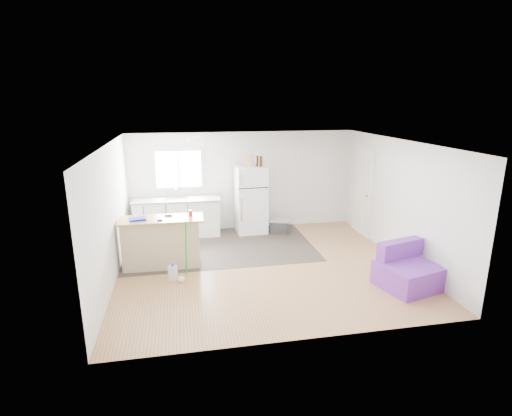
{
  "coord_description": "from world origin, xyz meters",
  "views": [
    {
      "loc": [
        -1.52,
        -7.05,
        3.16
      ],
      "look_at": [
        -0.03,
        0.7,
        1.0
      ],
      "focal_mm": 28.0,
      "sensor_mm": 36.0,
      "label": 1
    }
  ],
  "objects_px": {
    "peninsula": "(161,242)",
    "mop": "(183,269)",
    "red_cup": "(190,213)",
    "cleaner_jug": "(173,273)",
    "purple_seat": "(407,272)",
    "cooler": "(280,226)",
    "cardboard_box": "(247,161)",
    "refrigerator": "(251,200)",
    "kitchen_cabinets": "(177,217)",
    "bottle_left": "(261,161)",
    "blue_tray": "(138,219)",
    "bottle_right": "(257,161)"
  },
  "relations": [
    {
      "from": "peninsula",
      "to": "mop",
      "type": "xyz_separation_m",
      "value": [
        0.38,
        -0.77,
        -0.26
      ]
    },
    {
      "from": "mop",
      "to": "red_cup",
      "type": "relative_size",
      "value": 9.57
    },
    {
      "from": "cleaner_jug",
      "to": "purple_seat",
      "type": "bearing_deg",
      "value": 3.16
    },
    {
      "from": "cooler",
      "to": "cardboard_box",
      "type": "bearing_deg",
      "value": -172.21
    },
    {
      "from": "refrigerator",
      "to": "red_cup",
      "type": "bearing_deg",
      "value": -132.94
    },
    {
      "from": "kitchen_cabinets",
      "to": "cardboard_box",
      "type": "bearing_deg",
      "value": -2.2
    },
    {
      "from": "peninsula",
      "to": "bottle_left",
      "type": "distance_m",
      "value": 3.09
    },
    {
      "from": "peninsula",
      "to": "cardboard_box",
      "type": "bearing_deg",
      "value": 41.37
    },
    {
      "from": "cleaner_jug",
      "to": "cardboard_box",
      "type": "bearing_deg",
      "value": 70.61
    },
    {
      "from": "red_cup",
      "to": "blue_tray",
      "type": "relative_size",
      "value": 0.4
    },
    {
      "from": "cleaner_jug",
      "to": "bottle_left",
      "type": "bearing_deg",
      "value": 65.69
    },
    {
      "from": "peninsula",
      "to": "refrigerator",
      "type": "bearing_deg",
      "value": 41.24
    },
    {
      "from": "cooler",
      "to": "red_cup",
      "type": "distance_m",
      "value": 2.75
    },
    {
      "from": "mop",
      "to": "peninsula",
      "type": "bearing_deg",
      "value": 111.48
    },
    {
      "from": "refrigerator",
      "to": "cleaner_jug",
      "type": "xyz_separation_m",
      "value": [
        -1.87,
        -2.44,
        -0.67
      ]
    },
    {
      "from": "kitchen_cabinets",
      "to": "red_cup",
      "type": "height_order",
      "value": "kitchen_cabinets"
    },
    {
      "from": "peninsula",
      "to": "blue_tray",
      "type": "bearing_deg",
      "value": -175.06
    },
    {
      "from": "kitchen_cabinets",
      "to": "refrigerator",
      "type": "distance_m",
      "value": 1.8
    },
    {
      "from": "cleaner_jug",
      "to": "blue_tray",
      "type": "height_order",
      "value": "blue_tray"
    },
    {
      "from": "cooler",
      "to": "blue_tray",
      "type": "bearing_deg",
      "value": -135.03
    },
    {
      "from": "mop",
      "to": "bottle_left",
      "type": "distance_m",
      "value": 3.43
    },
    {
      "from": "blue_tray",
      "to": "bottle_right",
      "type": "distance_m",
      "value": 3.26
    },
    {
      "from": "refrigerator",
      "to": "bottle_left",
      "type": "height_order",
      "value": "bottle_left"
    },
    {
      "from": "bottle_left",
      "to": "cooler",
      "type": "bearing_deg",
      "value": -18.35
    },
    {
      "from": "cardboard_box",
      "to": "kitchen_cabinets",
      "type": "bearing_deg",
      "value": 175.81
    },
    {
      "from": "kitchen_cabinets",
      "to": "red_cup",
      "type": "distance_m",
      "value": 1.86
    },
    {
      "from": "purple_seat",
      "to": "red_cup",
      "type": "xyz_separation_m",
      "value": [
        -3.61,
        1.74,
        0.76
      ]
    },
    {
      "from": "kitchen_cabinets",
      "to": "refrigerator",
      "type": "xyz_separation_m",
      "value": [
        1.76,
        -0.04,
        0.35
      ]
    },
    {
      "from": "kitchen_cabinets",
      "to": "bottle_left",
      "type": "relative_size",
      "value": 8.19
    },
    {
      "from": "peninsula",
      "to": "refrigerator",
      "type": "xyz_separation_m",
      "value": [
        2.07,
        1.74,
        0.32
      ]
    },
    {
      "from": "refrigerator",
      "to": "purple_seat",
      "type": "bearing_deg",
      "value": -60.24
    },
    {
      "from": "purple_seat",
      "to": "bottle_right",
      "type": "distance_m",
      "value": 4.24
    },
    {
      "from": "cleaner_jug",
      "to": "mop",
      "type": "bearing_deg",
      "value": -4.34
    },
    {
      "from": "purple_seat",
      "to": "bottle_right",
      "type": "bearing_deg",
      "value": 104.77
    },
    {
      "from": "peninsula",
      "to": "refrigerator",
      "type": "height_order",
      "value": "refrigerator"
    },
    {
      "from": "kitchen_cabinets",
      "to": "blue_tray",
      "type": "xyz_separation_m",
      "value": [
        -0.71,
        -1.8,
        0.53
      ]
    },
    {
      "from": "mop",
      "to": "bottle_right",
      "type": "relative_size",
      "value": 4.59
    },
    {
      "from": "refrigerator",
      "to": "bottle_right",
      "type": "distance_m",
      "value": 0.95
    },
    {
      "from": "bottle_left",
      "to": "bottle_right",
      "type": "xyz_separation_m",
      "value": [
        -0.07,
        0.1,
        0.0
      ]
    },
    {
      "from": "kitchen_cabinets",
      "to": "bottle_left",
      "type": "distance_m",
      "value": 2.37
    },
    {
      "from": "bottle_right",
      "to": "red_cup",
      "type": "bearing_deg",
      "value": -133.78
    },
    {
      "from": "peninsula",
      "to": "mop",
      "type": "bearing_deg",
      "value": -62.39
    },
    {
      "from": "blue_tray",
      "to": "cardboard_box",
      "type": "bearing_deg",
      "value": 35.42
    },
    {
      "from": "peninsula",
      "to": "bottle_right",
      "type": "height_order",
      "value": "bottle_right"
    },
    {
      "from": "cleaner_jug",
      "to": "cardboard_box",
      "type": "relative_size",
      "value": 1.08
    },
    {
      "from": "cleaner_jug",
      "to": "mop",
      "type": "height_order",
      "value": "mop"
    },
    {
      "from": "peninsula",
      "to": "red_cup",
      "type": "bearing_deg",
      "value": 4.19
    },
    {
      "from": "red_cup",
      "to": "bottle_right",
      "type": "relative_size",
      "value": 0.48
    },
    {
      "from": "kitchen_cabinets",
      "to": "cleaner_jug",
      "type": "xyz_separation_m",
      "value": [
        -0.1,
        -2.48,
        -0.32
      ]
    },
    {
      "from": "purple_seat",
      "to": "mop",
      "type": "height_order",
      "value": "mop"
    }
  ]
}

